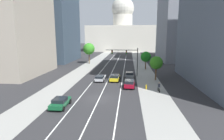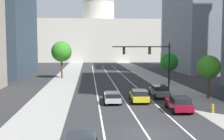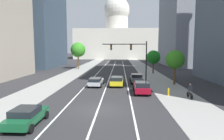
{
  "view_description": "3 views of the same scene",
  "coord_description": "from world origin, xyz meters",
  "px_view_note": "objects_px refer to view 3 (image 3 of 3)",
  "views": [
    {
      "loc": [
        4.52,
        -26.8,
        9.6
      ],
      "look_at": [
        0.56,
        15.81,
        1.68
      ],
      "focal_mm": 28.85,
      "sensor_mm": 36.0,
      "label": 1
    },
    {
      "loc": [
        -4.27,
        -20.66,
        6.67
      ],
      "look_at": [
        -0.59,
        24.15,
        2.69
      ],
      "focal_mm": 45.44,
      "sensor_mm": 36.0,
      "label": 2
    },
    {
      "loc": [
        2.02,
        -17.48,
        5.57
      ],
      "look_at": [
        0.37,
        22.84,
        1.23
      ],
      "focal_mm": 31.29,
      "sensor_mm": 36.0,
      "label": 3
    }
  ],
  "objects_px": {
    "car_yellow": "(117,81)",
    "car_crimson": "(142,87)",
    "street_tree_near_right": "(153,57)",
    "street_tree_near_left": "(78,50)",
    "capitol_building": "(117,39)",
    "car_gray": "(136,78)",
    "car_green": "(27,116)",
    "cyclist": "(190,91)",
    "car_silver": "(96,81)",
    "traffic_signal_mast": "(133,52)",
    "fire_hydrant": "(168,92)",
    "street_tree_mid_right": "(175,60)"
  },
  "relations": [
    {
      "from": "street_tree_mid_right",
      "to": "street_tree_near_left",
      "type": "relative_size",
      "value": 0.73
    },
    {
      "from": "car_green",
      "to": "car_silver",
      "type": "relative_size",
      "value": 0.89
    },
    {
      "from": "traffic_signal_mast",
      "to": "street_tree_mid_right",
      "type": "bearing_deg",
      "value": -31.09
    },
    {
      "from": "fire_hydrant",
      "to": "car_silver",
      "type": "bearing_deg",
      "value": 149.26
    },
    {
      "from": "car_silver",
      "to": "street_tree_near_left",
      "type": "height_order",
      "value": "street_tree_near_left"
    },
    {
      "from": "fire_hydrant",
      "to": "cyclist",
      "type": "height_order",
      "value": "cyclist"
    },
    {
      "from": "car_gray",
      "to": "car_crimson",
      "type": "bearing_deg",
      "value": 179.83
    },
    {
      "from": "car_crimson",
      "to": "traffic_signal_mast",
      "type": "xyz_separation_m",
      "value": [
        -0.52,
        10.36,
        4.19
      ]
    },
    {
      "from": "car_crimson",
      "to": "car_silver",
      "type": "relative_size",
      "value": 0.95
    },
    {
      "from": "car_crimson",
      "to": "street_tree_mid_right",
      "type": "distance_m",
      "value": 9.3
    },
    {
      "from": "car_green",
      "to": "street_tree_mid_right",
      "type": "distance_m",
      "value": 23.38
    },
    {
      "from": "car_green",
      "to": "car_gray",
      "type": "relative_size",
      "value": 0.86
    },
    {
      "from": "car_yellow",
      "to": "car_crimson",
      "type": "bearing_deg",
      "value": -144.16
    },
    {
      "from": "cyclist",
      "to": "traffic_signal_mast",
      "type": "bearing_deg",
      "value": 21.13
    },
    {
      "from": "car_green",
      "to": "car_yellow",
      "type": "xyz_separation_m",
      "value": [
        6.36,
        15.65,
        0.06
      ]
    },
    {
      "from": "car_silver",
      "to": "street_tree_near_left",
      "type": "distance_m",
      "value": 27.12
    },
    {
      "from": "car_green",
      "to": "cyclist",
      "type": "relative_size",
      "value": 2.35
    },
    {
      "from": "car_gray",
      "to": "car_green",
      "type": "bearing_deg",
      "value": 153.0
    },
    {
      "from": "capitol_building",
      "to": "traffic_signal_mast",
      "type": "xyz_separation_m",
      "value": [
        4.25,
        -84.06,
        -6.71
      ]
    },
    {
      "from": "car_silver",
      "to": "street_tree_near_left",
      "type": "xyz_separation_m",
      "value": [
        -8.12,
        25.46,
        4.62
      ]
    },
    {
      "from": "street_tree_near_right",
      "to": "car_gray",
      "type": "bearing_deg",
      "value": -111.37
    },
    {
      "from": "car_yellow",
      "to": "car_silver",
      "type": "relative_size",
      "value": 0.96
    },
    {
      "from": "car_crimson",
      "to": "fire_hydrant",
      "type": "height_order",
      "value": "car_crimson"
    },
    {
      "from": "capitol_building",
      "to": "car_silver",
      "type": "height_order",
      "value": "capitol_building"
    },
    {
      "from": "capitol_building",
      "to": "car_gray",
      "type": "distance_m",
      "value": 87.17
    },
    {
      "from": "street_tree_near_right",
      "to": "street_tree_mid_right",
      "type": "distance_m",
      "value": 14.0
    },
    {
      "from": "car_silver",
      "to": "traffic_signal_mast",
      "type": "xyz_separation_m",
      "value": [
        5.85,
        5.71,
        4.26
      ]
    },
    {
      "from": "fire_hydrant",
      "to": "car_crimson",
      "type": "bearing_deg",
      "value": 162.42
    },
    {
      "from": "car_silver",
      "to": "cyclist",
      "type": "xyz_separation_m",
      "value": [
        11.52,
        -7.03,
        0.13
      ]
    },
    {
      "from": "car_yellow",
      "to": "street_tree_mid_right",
      "type": "relative_size",
      "value": 0.8
    },
    {
      "from": "car_green",
      "to": "street_tree_near_right",
      "type": "relative_size",
      "value": 0.76
    },
    {
      "from": "cyclist",
      "to": "car_gray",
      "type": "bearing_deg",
      "value": 23.32
    },
    {
      "from": "capitol_building",
      "to": "car_green",
      "type": "height_order",
      "value": "capitol_building"
    },
    {
      "from": "traffic_signal_mast",
      "to": "street_tree_near_right",
      "type": "distance_m",
      "value": 11.53
    },
    {
      "from": "street_tree_near_right",
      "to": "capitol_building",
      "type": "bearing_deg",
      "value": 97.42
    },
    {
      "from": "car_silver",
      "to": "traffic_signal_mast",
      "type": "distance_m",
      "value": 9.22
    },
    {
      "from": "car_gray",
      "to": "traffic_signal_mast",
      "type": "relative_size",
      "value": 0.6
    },
    {
      "from": "car_green",
      "to": "car_crimson",
      "type": "height_order",
      "value": "car_crimson"
    },
    {
      "from": "car_yellow",
      "to": "car_silver",
      "type": "xyz_separation_m",
      "value": [
        -3.18,
        -0.23,
        -0.06
      ]
    },
    {
      "from": "street_tree_near_right",
      "to": "street_tree_near_left",
      "type": "relative_size",
      "value": 0.71
    },
    {
      "from": "street_tree_mid_right",
      "to": "car_green",
      "type": "bearing_deg",
      "value": -131.69
    },
    {
      "from": "car_silver",
      "to": "street_tree_mid_right",
      "type": "height_order",
      "value": "street_tree_mid_right"
    },
    {
      "from": "car_gray",
      "to": "street_tree_near_right",
      "type": "bearing_deg",
      "value": -21.49
    },
    {
      "from": "car_green",
      "to": "fire_hydrant",
      "type": "relative_size",
      "value": 4.45
    },
    {
      "from": "street_tree_near_left",
      "to": "car_green",
      "type": "bearing_deg",
      "value": -83.11
    },
    {
      "from": "car_green",
      "to": "car_crimson",
      "type": "bearing_deg",
      "value": -41.55
    },
    {
      "from": "fire_hydrant",
      "to": "street_tree_near_left",
      "type": "xyz_separation_m",
      "value": [
        -17.58,
        31.09,
        4.88
      ]
    },
    {
      "from": "car_green",
      "to": "car_crimson",
      "type": "xyz_separation_m",
      "value": [
        9.55,
        10.77,
        0.08
      ]
    },
    {
      "from": "car_yellow",
      "to": "fire_hydrant",
      "type": "distance_m",
      "value": 8.6
    },
    {
      "from": "car_silver",
      "to": "cyclist",
      "type": "bearing_deg",
      "value": -119.84
    }
  ]
}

